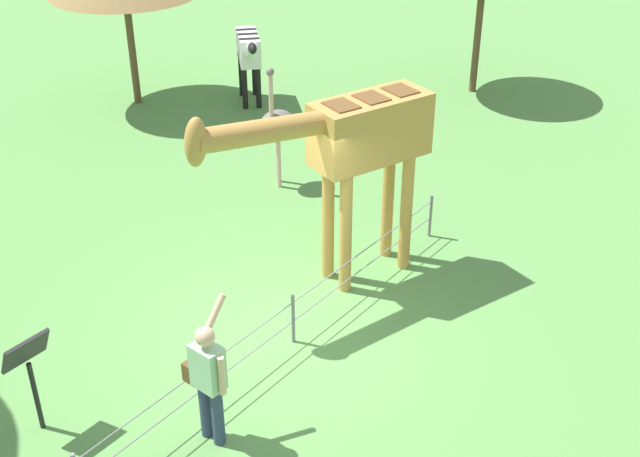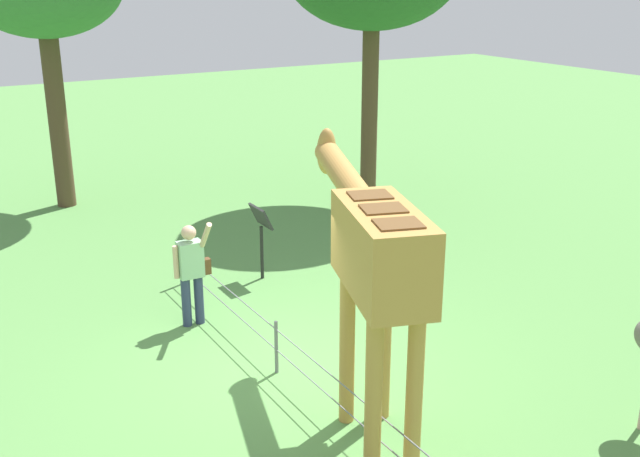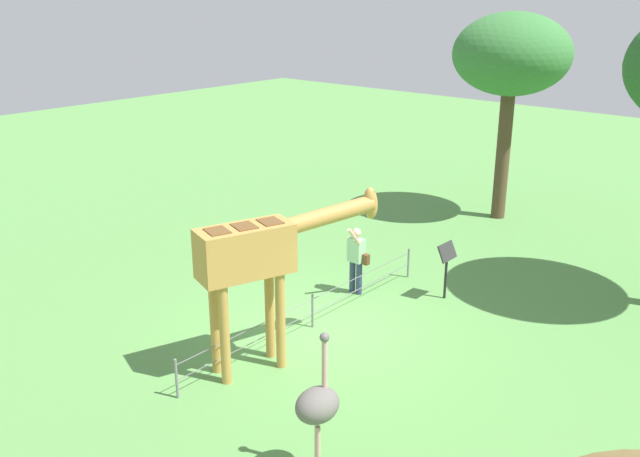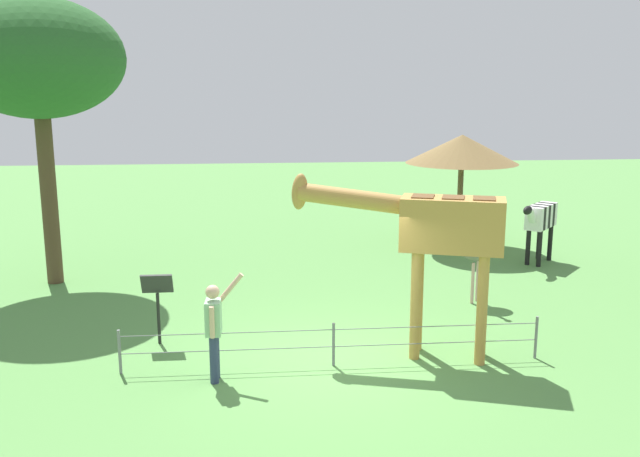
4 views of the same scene
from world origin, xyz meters
The scene contains 7 objects.
ground_plane centered at (0.00, 0.00, 0.00)m, with size 60.00×60.00×0.00m, color #568E47.
giraffe centered at (-1.74, -0.14, 2.19)m, with size 3.62×1.62×3.13m.
visitor centered at (1.94, 0.57, 0.90)m, with size 0.61×0.58×1.73m.
ostrich centered at (-3.42, -2.96, 1.18)m, with size 0.70×0.56×2.25m.
tree_northeast centered at (9.24, 0.76, 4.83)m, with size 3.37×3.37×6.08m.
info_sign centered at (3.04, -1.13, 0.95)m, with size 0.56×0.21×1.32m.
wire_fence centered at (0.00, 0.18, 0.40)m, with size 7.05×0.05×0.75m.
Camera 3 is at (-9.68, -8.46, 6.69)m, focal length 38.95 mm.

